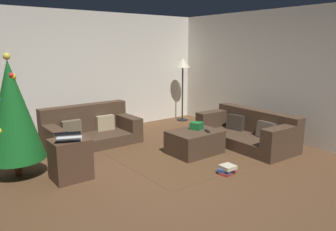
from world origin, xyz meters
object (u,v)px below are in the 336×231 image
Objects in this scene: couch_right at (248,132)px; tv_remote at (207,131)px; ottoman at (195,142)px; christmas_tree at (12,111)px; corner_lamp at (183,67)px; side_table at (71,159)px; couch_left at (90,130)px; book_stack at (227,169)px; laptop at (69,137)px; gift_box at (197,126)px.

tv_remote is (-1.02, 0.10, 0.16)m from couch_right.
tv_remote is at bearing 86.70° from couch_right.
ottoman is at bearing 156.29° from tv_remote.
corner_lamp is (4.25, 1.29, 0.37)m from christmas_tree.
christmas_tree is 1.08m from side_table.
side_table is at bearing -152.84° from corner_lamp.
corner_lamp is at bearing 27.16° from side_table.
couch_right is at bearing 140.56° from couch_left.
christmas_tree is at bearing 76.50° from couch_right.
book_stack is at bearing -36.57° from christmas_tree.
christmas_tree is 6.07× the size of book_stack.
christmas_tree reaches higher than laptop.
couch_left is 2.11m from gift_box.
christmas_tree reaches higher than couch_right.
couch_left is 1.11× the size of corner_lamp.
corner_lamp reaches higher than gift_box.
book_stack is at bearing 109.64° from couch_left.
side_table is 0.37× the size of corner_lamp.
couch_right is at bearing -15.67° from christmas_tree.
christmas_tree is (-1.52, -0.86, 0.71)m from couch_left.
corner_lamp is (1.35, 2.29, 0.93)m from tv_remote.
laptop is at bearing -49.63° from christmas_tree.
corner_lamp reaches higher than tv_remote.
book_stack is (-0.26, -1.01, -0.13)m from ottoman.
ottoman is at bearing 75.81° from book_stack.
couch_left is 2.89m from book_stack.
corner_lamp is (1.49, 2.12, 1.15)m from ottoman.
side_table is at bearing 83.59° from couch_right.
couch_left is at bearing 129.74° from gift_box.
corner_lamp is (1.38, 2.05, 0.88)m from gift_box.
christmas_tree is (-2.86, 0.76, 0.51)m from gift_box.
side_table is at bearing 175.82° from gift_box.
couch_left reaches higher than gift_box.
couch_left is 3.09m from couch_right.
couch_right is at bearing -7.56° from laptop.
christmas_tree reaches higher than book_stack.
corner_lamp is (3.69, 1.94, 0.71)m from laptop.
tv_remote is 0.54× the size of book_stack.
book_stack is (-0.40, -0.85, -0.35)m from tv_remote.
corner_lamp reaches higher than ottoman.
couch_right is 1.12m from gift_box.
christmas_tree is 3.24m from book_stack.
laptop reaches higher than tv_remote.
corner_lamp reaches higher than couch_right.
side_table is (-2.17, 0.24, 0.09)m from ottoman.
christmas_tree reaches higher than ottoman.
ottoman is 0.31m from tv_remote.
ottoman is 1.05m from book_stack.
christmas_tree is 0.92m from laptop.
couch_right is at bearing 28.06° from book_stack.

